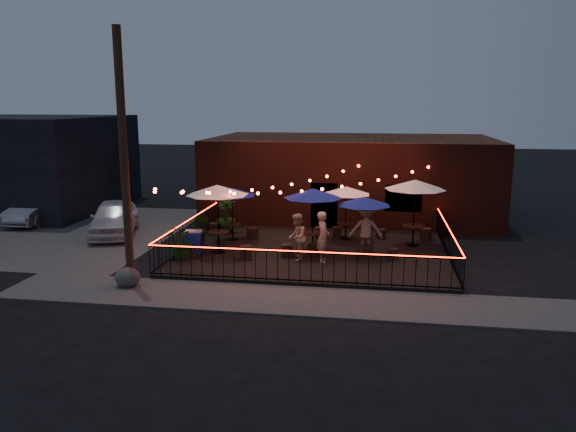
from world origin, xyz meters
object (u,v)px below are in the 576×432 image
object	(u,v)px
cafe_table_0	(217,191)
boulder	(128,277)
utility_pole	(124,161)
cooler	(193,241)
cafe_table_5	(415,185)
cafe_table_4	(364,202)
cafe_table_1	(232,192)
cafe_table_2	(313,194)
cafe_table_3	(346,191)

from	to	relation	value
cafe_table_0	boulder	xyz separation A→B (m)	(-1.83, -4.02, -2.18)
utility_pole	cooler	size ratio (longest dim) A/B	9.44
utility_pole	cooler	bearing A→B (deg)	75.97
cafe_table_0	cafe_table_5	distance (m)	7.68
cafe_table_4	cafe_table_1	bearing A→B (deg)	164.36
cafe_table_1	cafe_table_2	bearing A→B (deg)	-22.35
utility_pole	cafe_table_0	size ratio (longest dim) A/B	2.60
cafe_table_3	cafe_table_4	size ratio (longest dim) A/B	1.04
cafe_table_4	cafe_table_5	world-z (taller)	cafe_table_5
cafe_table_4	cooler	distance (m)	6.59
cafe_table_3	boulder	xyz separation A→B (m)	(-6.48, -6.82, -1.85)
cafe_table_5	boulder	size ratio (longest dim) A/B	3.29
cafe_table_2	boulder	distance (m)	7.35
utility_pole	cooler	distance (m)	5.05
cafe_table_1	boulder	distance (m)	6.56
cooler	utility_pole	bearing A→B (deg)	-111.73
cafe_table_4	boulder	world-z (taller)	cafe_table_4
cafe_table_1	cafe_table_2	xyz separation A→B (m)	(3.50, -1.44, 0.25)
utility_pole	cooler	world-z (taller)	utility_pole
cooler	boulder	size ratio (longest dim) A/B	0.99
cafe_table_2	cafe_table_3	distance (m)	2.50
utility_pole	cafe_table_4	world-z (taller)	utility_pole
cafe_table_4	cafe_table_5	bearing A→B (deg)	41.30
utility_pole	cafe_table_2	world-z (taller)	utility_pole
cafe_table_1	cafe_table_0	bearing A→B (deg)	-90.87
cafe_table_3	cafe_table_4	world-z (taller)	cafe_table_3
utility_pole	boulder	xyz separation A→B (m)	(0.01, -0.26, -3.67)
cafe_table_1	boulder	bearing A→B (deg)	-107.15
cafe_table_5	cafe_table_0	bearing A→B (deg)	-163.37
utility_pole	cafe_table_4	xyz separation A→B (m)	(7.27, 4.26, -1.84)
boulder	cafe_table_0	bearing A→B (deg)	65.53
cafe_table_5	boulder	xyz separation A→B (m)	(-9.19, -6.22, -2.24)
cafe_table_5	cafe_table_3	bearing A→B (deg)	167.47
cafe_table_0	cafe_table_3	distance (m)	5.44
cafe_table_4	boulder	xyz separation A→B (m)	(-7.25, -4.52, -1.83)
cooler	boulder	xyz separation A→B (m)	(-0.89, -3.86, -0.25)
cafe_table_3	boulder	distance (m)	9.59
boulder	cafe_table_4	bearing A→B (deg)	31.93
utility_pole	cafe_table_2	size ratio (longest dim) A/B	3.26
cafe_table_3	boulder	world-z (taller)	cafe_table_3
cafe_table_1	cafe_table_4	world-z (taller)	cafe_table_4
cafe_table_2	cafe_table_3	bearing A→B (deg)	63.34
cafe_table_0	cafe_table_5	bearing A→B (deg)	16.63
cafe_table_0	cafe_table_1	size ratio (longest dim) A/B	1.24
cooler	cafe_table_4	bearing A→B (deg)	-1.80
cafe_table_1	cooler	distance (m)	2.84
cafe_table_4	cooler	xyz separation A→B (m)	(-6.37, -0.66, -1.58)
utility_pole	cafe_table_0	bearing A→B (deg)	63.88
cafe_table_0	cooler	world-z (taller)	cafe_table_0
utility_pole	cafe_table_2	bearing A→B (deg)	38.87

